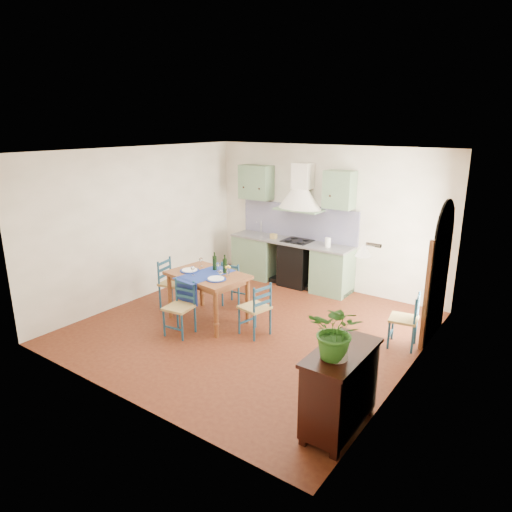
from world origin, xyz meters
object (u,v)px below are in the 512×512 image
at_px(dining_table, 207,279).
at_px(chair_near, 180,307).
at_px(sideboard, 340,387).
at_px(potted_plant, 337,331).

relative_size(dining_table, chair_near, 1.61).
distance_m(sideboard, potted_plant, 0.75).
xyz_separation_m(dining_table, sideboard, (3.01, -1.33, -0.22)).
distance_m(chair_near, sideboard, 3.11).
height_order(chair_near, potted_plant, potted_plant).
xyz_separation_m(sideboard, potted_plant, (0.02, -0.18, 0.72)).
bearing_deg(sideboard, potted_plant, -84.63).
distance_m(dining_table, sideboard, 3.30).
relative_size(dining_table, potted_plant, 2.33).
height_order(dining_table, chair_near, dining_table).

